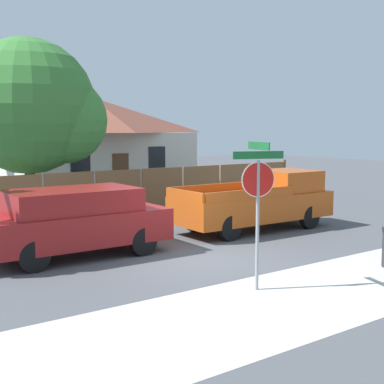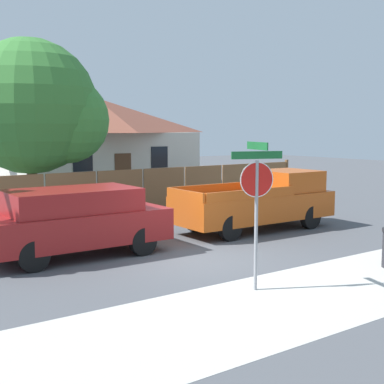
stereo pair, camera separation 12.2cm
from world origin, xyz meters
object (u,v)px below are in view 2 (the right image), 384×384
at_px(red_suv, 76,220).
at_px(orange_pickup, 260,202).
at_px(stop_sign, 257,190).
at_px(oak_tree, 37,110).
at_px(house, 96,142).

distance_m(red_suv, orange_pickup, 6.29).
bearing_deg(stop_sign, red_suv, 128.98).
relative_size(oak_tree, red_suv, 1.45).
bearing_deg(red_suv, house, 63.56).
bearing_deg(house, orange_pickup, -94.18).
bearing_deg(red_suv, stop_sign, -68.90).
height_order(red_suv, orange_pickup, orange_pickup).
bearing_deg(oak_tree, red_suv, -103.66).
height_order(red_suv, stop_sign, stop_sign).
bearing_deg(red_suv, orange_pickup, 0.93).
relative_size(house, orange_pickup, 1.91).
distance_m(house, red_suv, 15.98).
xyz_separation_m(oak_tree, stop_sign, (-0.15, -12.59, -1.93)).
xyz_separation_m(red_suv, orange_pickup, (6.29, -0.00, -0.05)).
distance_m(oak_tree, stop_sign, 12.74).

